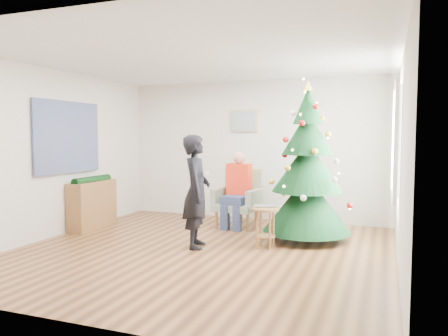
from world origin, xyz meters
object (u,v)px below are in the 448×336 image
at_px(armchair, 238,206).
at_px(console, 93,205).
at_px(christmas_tree, 307,169).
at_px(stool, 265,227).
at_px(standing_man, 196,191).

xyz_separation_m(armchair, console, (-2.28, -0.99, 0.03)).
distance_m(christmas_tree, armchair, 1.56).
height_order(stool, console, console).
height_order(christmas_tree, console, christmas_tree).
relative_size(standing_man, console, 1.59).
bearing_deg(christmas_tree, standing_man, -144.28).
xyz_separation_m(standing_man, console, (-2.18, 0.54, -0.39)).
bearing_deg(console, stool, -5.68).
bearing_deg(console, christmas_tree, 6.09).
bearing_deg(stool, armchair, 123.37).
relative_size(armchair, console, 0.99).
bearing_deg(console, standing_man, -15.09).
relative_size(stool, standing_man, 0.36).
bearing_deg(christmas_tree, armchair, 156.90).
relative_size(christmas_tree, standing_man, 1.50).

